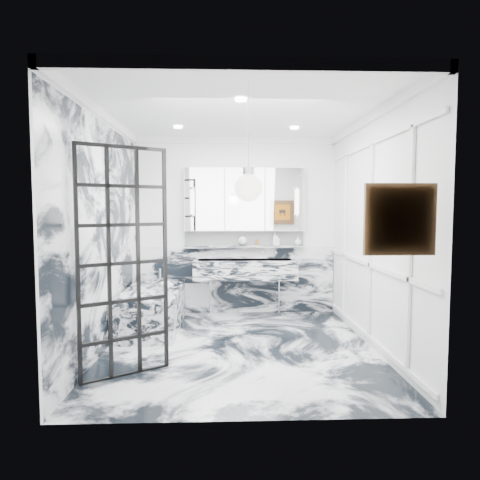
{
  "coord_description": "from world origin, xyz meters",
  "views": [
    {
      "loc": [
        -0.17,
        -5.05,
        1.67
      ],
      "look_at": [
        0.03,
        0.5,
        1.27
      ],
      "focal_mm": 32.0,
      "sensor_mm": 36.0,
      "label": 1
    }
  ],
  "objects_px": {
    "crittall_door": "(124,263)",
    "trough_sink": "(245,269)",
    "mirror_cabinet": "(245,199)",
    "bathtub": "(153,309)"
  },
  "relations": [
    {
      "from": "crittall_door",
      "to": "mirror_cabinet",
      "type": "bearing_deg",
      "value": 31.2
    },
    {
      "from": "trough_sink",
      "to": "bathtub",
      "type": "distance_m",
      "value": 1.55
    },
    {
      "from": "crittall_door",
      "to": "trough_sink",
      "type": "bearing_deg",
      "value": 29.55
    },
    {
      "from": "crittall_door",
      "to": "bathtub",
      "type": "height_order",
      "value": "crittall_door"
    },
    {
      "from": "trough_sink",
      "to": "mirror_cabinet",
      "type": "height_order",
      "value": "mirror_cabinet"
    },
    {
      "from": "crittall_door",
      "to": "bathtub",
      "type": "distance_m",
      "value": 1.92
    },
    {
      "from": "mirror_cabinet",
      "to": "bathtub",
      "type": "distance_m",
      "value": 2.2
    },
    {
      "from": "crittall_door",
      "to": "mirror_cabinet",
      "type": "distance_m",
      "value": 2.95
    },
    {
      "from": "trough_sink",
      "to": "mirror_cabinet",
      "type": "relative_size",
      "value": 0.84
    },
    {
      "from": "mirror_cabinet",
      "to": "crittall_door",
      "type": "bearing_deg",
      "value": -117.32
    }
  ]
}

